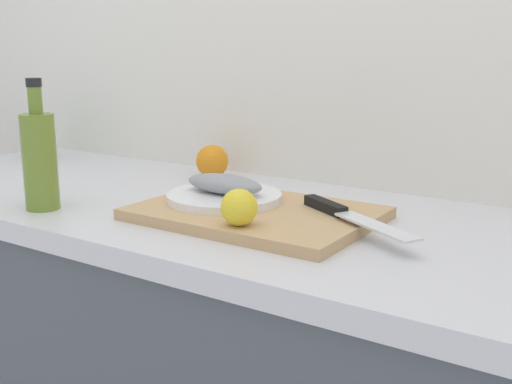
% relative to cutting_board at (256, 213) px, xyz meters
% --- Properties ---
extents(back_wall, '(3.20, 0.05, 2.50)m').
position_rel_cutting_board_xyz_m(back_wall, '(0.01, 0.36, 0.34)').
color(back_wall, white).
rests_on(back_wall, ground_plane).
extents(cutting_board, '(0.42, 0.30, 0.02)m').
position_rel_cutting_board_xyz_m(cutting_board, '(0.00, 0.00, 0.00)').
color(cutting_board, tan).
rests_on(cutting_board, kitchen_counter).
extents(white_plate, '(0.22, 0.22, 0.01)m').
position_rel_cutting_board_xyz_m(white_plate, '(-0.08, 0.01, 0.02)').
color(white_plate, white).
rests_on(white_plate, cutting_board).
extents(fish_fillet, '(0.16, 0.07, 0.04)m').
position_rel_cutting_board_xyz_m(fish_fillet, '(-0.08, 0.01, 0.04)').
color(fish_fillet, gray).
rests_on(fish_fillet, white_plate).
extents(chef_knife, '(0.27, 0.17, 0.02)m').
position_rel_cutting_board_xyz_m(chef_knife, '(0.16, 0.03, 0.02)').
color(chef_knife, silver).
rests_on(chef_knife, cutting_board).
extents(lemon_0, '(0.06, 0.06, 0.06)m').
position_rel_cutting_board_xyz_m(lemon_0, '(0.04, -0.11, 0.04)').
color(lemon_0, yellow).
rests_on(lemon_0, cutting_board).
extents(olive_oil_bottle, '(0.06, 0.06, 0.25)m').
position_rel_cutting_board_xyz_m(olive_oil_bottle, '(-0.38, -0.17, 0.09)').
color(olive_oil_bottle, olive).
rests_on(olive_oil_bottle, kitchen_counter).
extents(coffee_mug_0, '(0.11, 0.07, 0.10)m').
position_rel_cutting_board_xyz_m(coffee_mug_0, '(-0.86, 0.19, 0.04)').
color(coffee_mug_0, '#338C59').
rests_on(coffee_mug_0, kitchen_counter).
extents(orange_0, '(0.08, 0.08, 0.08)m').
position_rel_cutting_board_xyz_m(orange_0, '(-0.29, 0.25, 0.03)').
color(orange_0, orange).
rests_on(orange_0, kitchen_counter).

